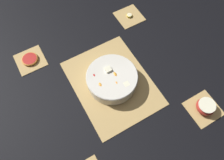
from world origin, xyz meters
TOP-DOWN VIEW (x-y plane):
  - ground_plane at (0.00, 0.00)m, footprint 6.00×6.00m
  - bamboo_mat_center at (-0.00, 0.00)m, footprint 0.45×0.35m
  - coaster_mat_near_left at (-0.32, -0.30)m, footprint 0.14×0.14m
  - coaster_mat_near_right at (0.32, -0.30)m, footprint 0.14×0.14m
  - coaster_mat_far_right at (0.32, 0.30)m, footprint 0.14×0.14m
  - fruit_salad_bowl at (-0.00, 0.00)m, footprint 0.24×0.24m
  - apple_half at (-0.32, -0.30)m, footprint 0.08×0.08m
  - banana_coin_single at (0.32, -0.30)m, footprint 0.03×0.03m
  - grapefruit_slice at (0.32, 0.30)m, footprint 0.08×0.08m

SIDE VIEW (x-z plane):
  - ground_plane at x=0.00m, z-range 0.00..0.00m
  - coaster_mat_near_left at x=-0.32m, z-range 0.00..0.01m
  - coaster_mat_near_right at x=0.32m, z-range 0.00..0.01m
  - coaster_mat_far_right at x=0.32m, z-range 0.00..0.01m
  - bamboo_mat_center at x=0.00m, z-range 0.00..0.01m
  - banana_coin_single at x=0.32m, z-range 0.01..0.01m
  - grapefruit_slice at x=0.32m, z-range 0.01..0.02m
  - apple_half at x=-0.32m, z-range 0.01..0.05m
  - fruit_salad_bowl at x=0.00m, z-range 0.01..0.09m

